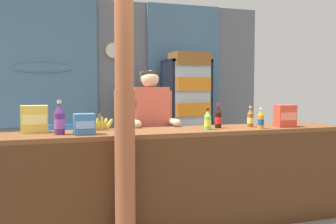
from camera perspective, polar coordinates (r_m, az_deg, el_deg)
name	(u,v)px	position (r m, az deg, el deg)	size (l,w,h in m)	color
ground_plane	(151,204)	(4.68, -2.57, -13.22)	(8.06, 8.06, 0.00)	slate
back_wall_curtained	(116,84)	(6.33, -7.56, 4.11)	(4.95, 0.22, 2.72)	slate
stall_counter	(186,169)	(3.72, 2.61, -8.29)	(3.35, 0.59, 0.95)	brown
timber_post	(125,97)	(3.15, -6.37, 2.16)	(0.19, 0.17, 2.67)	#995133
drink_fridge	(187,108)	(6.10, 2.82, 0.54)	(0.66, 0.61, 1.89)	black
bottle_shelf_rack	(133,128)	(6.06, -5.06, -2.40)	(0.48, 0.28, 1.38)	brown
plastic_lawn_chair	(60,154)	(5.29, -15.44, -5.88)	(0.48, 0.48, 0.86)	#3884D6
shopkeeper	(150,124)	(4.20, -2.61, -1.73)	(0.50, 0.42, 1.54)	#28282D
soda_bottle_grape_soda	(59,120)	(3.48, -15.56, -1.13)	(0.09, 0.09, 0.30)	#56286B
soda_bottle_cola	(218,118)	(3.91, 7.35, -0.83)	(0.07, 0.07, 0.25)	black
soda_bottle_lime_soda	(208,121)	(3.75, 5.82, -1.26)	(0.07, 0.07, 0.21)	#75C64C
soda_bottle_iced_tea	(250,118)	(4.07, 11.93, -0.87)	(0.06, 0.06, 0.22)	brown
soda_bottle_orange_soda	(261,120)	(3.94, 13.39, -1.10)	(0.06, 0.06, 0.21)	orange
snack_box_biscuit	(84,124)	(3.43, -12.13, -1.75)	(0.18, 0.15, 0.18)	#3D75B7
snack_box_crackers	(285,116)	(4.16, 16.73, -0.56)	(0.20, 0.13, 0.23)	#E5422D
snack_box_instant_noodle	(34,119)	(3.69, -18.93, -0.99)	(0.23, 0.14, 0.24)	#EAD14C
banana_bunch	(100,124)	(3.74, -9.94, -1.75)	(0.27, 0.07, 0.16)	#DBCC42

